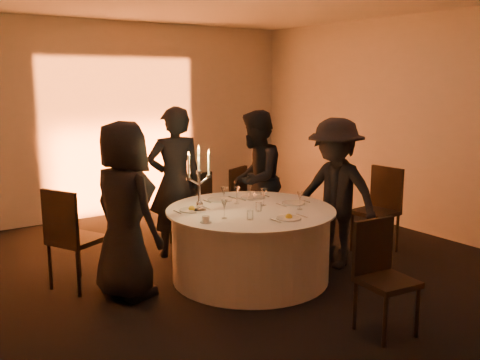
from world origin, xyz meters
TOP-DOWN VIEW (x-y plane):
  - floor at (0.00, 0.00)m, footprint 7.00×7.00m
  - wall_back at (0.00, 3.50)m, footprint 7.00×0.00m
  - wall_right at (3.00, 0.00)m, footprint 0.00×7.00m
  - uplighter_fixture at (0.00, 3.20)m, footprint 0.25×0.12m
  - banquet_table at (0.00, 0.00)m, footprint 1.80×1.80m
  - chair_left at (-1.69, 0.76)m, footprint 0.62×0.62m
  - chair_back_left at (0.04, 1.32)m, footprint 0.44×0.44m
  - chair_back_right at (0.72, 1.46)m, footprint 0.55×0.55m
  - chair_right at (1.88, -0.14)m, footprint 0.50×0.50m
  - chair_front at (0.19, -1.62)m, footprint 0.46×0.46m
  - guest_left at (-1.29, 0.30)m, footprint 0.74×0.96m
  - guest_back_left at (-0.30, 1.14)m, footprint 0.75×0.59m
  - guest_back_right at (0.71, 0.88)m, footprint 1.08×1.05m
  - guest_right at (1.01, -0.22)m, footprint 0.86×1.21m
  - plate_left at (-0.56, 0.29)m, footprint 0.36×0.26m
  - plate_back_left at (-0.05, 0.53)m, footprint 0.36×0.28m
  - plate_back_right at (0.33, 0.41)m, footprint 0.35×0.28m
  - plate_right at (0.53, -0.07)m, footprint 0.36×0.26m
  - plate_front at (0.07, -0.55)m, footprint 0.36×0.24m
  - coffee_cup at (-0.68, -0.20)m, footprint 0.11×0.11m
  - candelabra at (-0.51, 0.20)m, footprint 0.29×0.14m
  - wine_glass_a at (-0.11, 0.35)m, footprint 0.07×0.07m
  - wine_glass_b at (0.01, 0.28)m, footprint 0.07×0.07m
  - wine_glass_c at (0.41, -0.32)m, footprint 0.07×0.07m
  - wine_glass_d at (0.21, 0.04)m, footprint 0.07×0.07m
  - wine_glass_e at (-0.45, -0.17)m, footprint 0.07×0.07m
  - tumbler_a at (0.01, -0.12)m, footprint 0.07×0.07m
  - tumbler_b at (0.24, 0.32)m, footprint 0.07×0.07m
  - tumbler_c at (-0.26, -0.35)m, footprint 0.07×0.07m

SIDE VIEW (x-z plane):
  - floor at x=0.00m, z-range 0.00..0.00m
  - uplighter_fixture at x=0.00m, z-range 0.00..0.10m
  - banquet_table at x=0.00m, z-range 0.00..0.77m
  - chair_back_right at x=0.72m, z-range 0.06..1.02m
  - chair_front at x=0.19m, z-range 0.06..1.02m
  - chair_back_left at x=0.04m, z-range 0.06..1.04m
  - chair_right at x=1.88m, z-range 0.07..1.12m
  - chair_left at x=-1.69m, z-range 0.07..1.13m
  - plate_right at x=0.53m, z-range 0.77..0.78m
  - plate_back_right at x=0.33m, z-range 0.77..0.78m
  - plate_back_left at x=-0.05m, z-range 0.77..0.78m
  - plate_left at x=-0.56m, z-range 0.75..0.83m
  - plate_front at x=0.07m, z-range 0.75..0.83m
  - coffee_cup at x=-0.68m, z-range 0.77..0.83m
  - tumbler_a at x=0.01m, z-range 0.77..0.86m
  - tumbler_b at x=0.24m, z-range 0.77..0.86m
  - tumbler_c at x=-0.26m, z-range 0.77..0.86m
  - guest_right at x=1.01m, z-range 0.00..1.70m
  - guest_left at x=-1.29m, z-range 0.00..1.74m
  - guest_back_right at x=0.71m, z-range 0.00..1.75m
  - wine_glass_a at x=-0.11m, z-range 0.81..1.00m
  - wine_glass_b at x=0.01m, z-range 0.81..1.00m
  - wine_glass_c at x=0.41m, z-range 0.81..1.00m
  - wine_glass_d at x=0.21m, z-range 0.81..1.00m
  - wine_glass_e at x=-0.45m, z-range 0.81..1.00m
  - guest_back_left at x=-0.30m, z-range 0.00..1.82m
  - candelabra at x=-0.51m, z-range 0.66..1.36m
  - wall_back at x=0.00m, z-range -2.00..5.00m
  - wall_right at x=3.00m, z-range -2.00..5.00m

